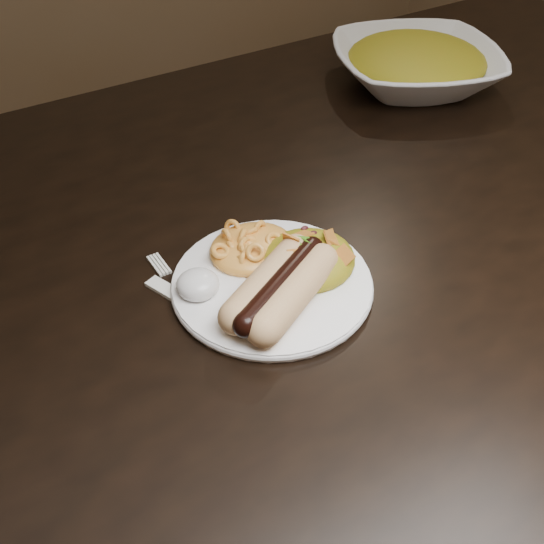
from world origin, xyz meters
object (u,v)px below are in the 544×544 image
fork (186,302)px  serving_bowl (415,67)px  plate (272,283)px  table (316,282)px

fork → serving_bowl: size_ratio=0.61×
plate → fork: 0.09m
plate → serving_bowl: (0.42, 0.27, 0.02)m
table → serving_bowl: serving_bowl is taller
table → fork: bearing=-167.8°
plate → serving_bowl: size_ratio=0.81×
table → fork: 0.21m
plate → serving_bowl: 0.50m
fork → serving_bowl: serving_bowl is taller
table → plate: (-0.10, -0.06, 0.10)m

